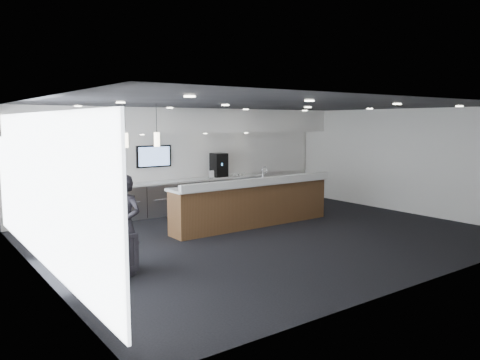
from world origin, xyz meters
TOP-DOWN VIEW (x-y plane):
  - ground at (0.00, 0.00)m, footprint 10.00×10.00m
  - ceiling at (0.00, 0.00)m, footprint 10.00×8.00m
  - back_wall at (0.00, 4.00)m, footprint 10.00×0.02m
  - left_wall at (-5.00, 0.00)m, footprint 0.02×8.00m
  - right_wall at (5.00, 0.00)m, footprint 0.02×8.00m
  - soffit_bulkhead at (0.00, 3.55)m, footprint 10.00×0.90m
  - alcove_panel at (0.00, 3.97)m, footprint 9.80×0.06m
  - window_blinds_wall at (-4.96, 0.00)m, footprint 0.04×7.36m
  - back_credenza at (-0.00, 3.64)m, footprint 5.06×0.66m
  - wall_tv at (-1.00, 3.91)m, footprint 1.05×0.08m
  - pendant_left at (-2.40, 0.80)m, footprint 0.12×0.12m
  - pendant_right at (-3.10, 0.80)m, footprint 0.12×0.12m
  - ceiling_can_lights at (0.00, 0.00)m, footprint 7.00×5.00m
  - service_counter at (0.32, 1.00)m, footprint 4.60×0.82m
  - coffee_machine at (1.07, 3.70)m, footprint 0.44×0.55m
  - info_sign_left at (0.67, 3.50)m, footprint 0.17×0.05m
  - info_sign_right at (1.05, 3.54)m, footprint 0.17×0.05m
  - armchair at (-4.09, -0.60)m, footprint 0.94×0.91m
  - lounge_guest at (-3.76, -0.67)m, footprint 0.68×0.75m
  - cup_0 at (1.90, 3.53)m, footprint 0.10×0.10m
  - cup_1 at (1.76, 3.53)m, footprint 0.14×0.14m
  - cup_2 at (1.62, 3.53)m, footprint 0.12×0.12m
  - cup_3 at (1.48, 3.53)m, footprint 0.13×0.13m
  - cup_4 at (1.34, 3.53)m, footprint 0.14×0.14m

SIDE VIEW (x-z plane):
  - ground at x=0.00m, z-range 0.00..0.00m
  - armchair at x=-4.09m, z-range 0.00..0.78m
  - back_credenza at x=0.00m, z-range 0.00..0.95m
  - service_counter at x=0.32m, z-range -0.16..1.32m
  - lounge_guest at x=-3.76m, z-range 0.00..1.72m
  - cup_0 at x=1.90m, z-range 0.95..1.04m
  - cup_1 at x=1.76m, z-range 0.95..1.04m
  - cup_2 at x=1.62m, z-range 0.95..1.04m
  - cup_3 at x=1.48m, z-range 0.95..1.04m
  - cup_4 at x=1.34m, z-range 0.95..1.04m
  - info_sign_right at x=1.05m, z-range 0.95..1.17m
  - info_sign_left at x=0.67m, z-range 0.95..1.18m
  - coffee_machine at x=1.07m, z-range 0.95..1.67m
  - back_wall at x=0.00m, z-range 0.00..3.00m
  - left_wall at x=-5.00m, z-range 0.00..3.00m
  - right_wall at x=5.00m, z-range 0.00..3.00m
  - window_blinds_wall at x=-4.96m, z-range 0.23..2.77m
  - alcove_panel at x=0.00m, z-range 0.90..2.30m
  - wall_tv at x=-1.00m, z-range 1.34..1.96m
  - pendant_left at x=-2.40m, z-range 2.10..2.40m
  - pendant_right at x=-3.10m, z-range 2.10..2.40m
  - soffit_bulkhead at x=0.00m, z-range 2.30..3.00m
  - ceiling_can_lights at x=0.00m, z-range 2.96..2.98m
  - ceiling at x=0.00m, z-range 2.99..3.01m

